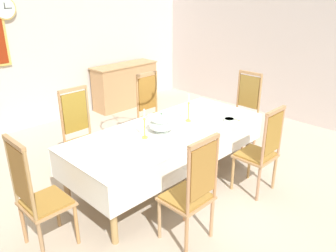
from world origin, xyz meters
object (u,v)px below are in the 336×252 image
candlestick_east (189,110)px  sideboard (125,85)px  mounted_clock (4,8)px  chair_south_a (192,191)px  chair_north_b (153,111)px  chair_head_west (37,195)px  soup_tureen (162,123)px  candlestick_west (145,127)px  spoon_secondary (232,118)px  dining_table (168,135)px  bowl_near_left (154,116)px  chair_south_b (261,150)px  chair_head_east (243,109)px  chair_north_a (82,133)px  bowl_near_right (229,120)px  spoon_primary (159,115)px

candlestick_east → sideboard: size_ratio=0.26×
candlestick_east → mounted_clock: mounted_clock is taller
chair_south_a → chair_north_b: bearing=56.4°
chair_head_west → chair_south_a: bearing=48.2°
soup_tureen → candlestick_west: candlestick_west is taller
spoon_secondary → dining_table: bearing=159.5°
bowl_near_left → chair_south_a: bearing=-120.0°
chair_south_b → chair_north_b: chair_north_b is taller
dining_table → chair_head_east: chair_head_east is taller
chair_head_west → chair_north_a: bearing=131.8°
dining_table → chair_north_b: 1.14m
chair_head_east → candlestick_west: size_ratio=3.27×
chair_north_b → spoon_secondary: (0.24, -1.30, 0.16)m
chair_south_a → candlestick_east: (1.02, 0.95, 0.31)m
soup_tureen → mounted_clock: mounted_clock is taller
bowl_near_left → chair_head_west: bearing=-167.5°
candlestick_west → sideboard: size_ratio=0.25×
chair_north_b → bowl_near_left: chair_north_b is taller
chair_head_west → soup_tureen: bearing=90.0°
sideboard → mounted_clock: (-2.12, 0.24, 1.61)m
chair_head_west → chair_north_b: bearing=112.2°
candlestick_east → chair_north_a: bearing=136.9°
spoon_secondary → chair_south_b: bearing=-110.3°
spoon_secondary → chair_north_a: bearing=140.6°
chair_south_a → bowl_near_right: (1.40, 0.57, 0.18)m
dining_table → bowl_near_left: bearing=70.4°
chair_south_a → soup_tureen: 1.13m
chair_south_a → sideboard: 4.38m
chair_head_west → spoon_secondary: chair_head_west is taller
chair_head_west → chair_head_east: (3.41, -0.00, -0.01)m
soup_tureen → bowl_near_right: 0.95m
spoon_secondary → sideboard: 3.26m
bowl_near_left → mounted_clock: (-0.70, 2.66, 1.31)m
candlestick_west → sideboard: bearing=55.4°
chair_south_a → bowl_near_right: size_ratio=7.83×
mounted_clock → spoon_secondary: bearing=-67.4°
chair_south_a → spoon_primary: chair_south_a is taller
chair_south_a → soup_tureen: chair_south_a is taller
bowl_near_left → chair_north_b: bearing=48.5°
chair_south_b → mounted_clock: (-1.18, 4.02, 1.50)m
chair_head_west → bowl_near_left: bearing=102.5°
dining_table → chair_south_b: size_ratio=2.34×
chair_north_b → soup_tureen: size_ratio=3.76×
dining_table → chair_north_a: bearing=123.9°
chair_north_a → soup_tureen: chair_north_a is taller
chair_north_b → spoon_primary: bearing=56.0°
chair_north_b → sideboard: chair_north_b is taller
spoon_secondary → soup_tureen: bearing=161.7°
candlestick_east → spoon_primary: (-0.10, 0.44, -0.14)m
chair_north_b → chair_head_west: bearing=22.2°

